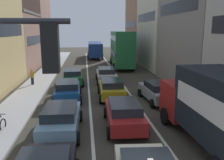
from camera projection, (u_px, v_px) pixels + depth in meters
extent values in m
cube|color=#ACACAC|center=(41.00, 80.00, 25.05)|extent=(2.60, 64.00, 0.14)
cube|color=silver|center=(88.00, 80.00, 25.62)|extent=(0.16, 60.00, 0.01)
cube|color=silver|center=(119.00, 79.00, 26.00)|extent=(0.16, 60.00, 0.01)
cube|color=black|center=(8.00, 30.00, 20.37)|extent=(0.02, 8.80, 1.10)
cube|color=#936B5B|center=(8.00, 43.00, 31.02)|extent=(7.00, 10.90, 7.24)
cube|color=black|center=(35.00, 40.00, 31.34)|extent=(0.02, 8.80, 1.10)
cube|color=#66605B|center=(5.00, 13.00, 30.24)|extent=(7.20, 10.90, 0.30)
cube|color=#936B5B|center=(26.00, 27.00, 41.26)|extent=(7.00, 10.90, 11.62)
cube|color=black|center=(47.00, 24.00, 41.53)|extent=(0.02, 8.80, 1.10)
cube|color=#9E7556|center=(149.00, 28.00, 43.72)|extent=(7.00, 10.90, 11.44)
cube|color=black|center=(130.00, 24.00, 43.21)|extent=(0.02, 8.80, 1.10)
cube|color=beige|center=(170.00, 22.00, 32.90)|extent=(7.00, 10.90, 12.67)
cube|color=black|center=(145.00, 17.00, 32.37)|extent=(0.02, 8.80, 1.10)
cube|color=gray|center=(212.00, 15.00, 22.14)|extent=(7.00, 10.90, 13.24)
cube|color=black|center=(176.00, 7.00, 21.61)|extent=(0.02, 8.80, 1.10)
cube|color=black|center=(51.00, 48.00, 4.04)|extent=(0.28, 0.28, 0.84)
sphere|color=red|center=(51.00, 33.00, 4.13)|extent=(0.18, 0.18, 0.18)
sphere|color=#F2A519|center=(52.00, 48.00, 4.19)|extent=(0.18, 0.18, 0.18)
sphere|color=green|center=(53.00, 62.00, 4.24)|extent=(0.18, 0.18, 0.18)
cube|color=#A51E1E|center=(187.00, 100.00, 13.28)|extent=(2.41, 2.41, 1.90)
cube|color=black|center=(179.00, 88.00, 14.38)|extent=(2.02, 0.04, 0.70)
cube|color=white|center=(200.00, 103.00, 9.28)|extent=(0.05, 4.48, 0.90)
cylinder|color=black|center=(165.00, 116.00, 13.42)|extent=(0.31, 0.96, 0.96)
cylinder|color=black|center=(205.00, 114.00, 13.70)|extent=(0.31, 0.96, 0.96)
cube|color=#A51E1E|center=(124.00, 115.00, 13.01)|extent=(1.93, 4.35, 0.70)
cube|color=#1E2328|center=(124.00, 107.00, 12.70)|extent=(1.65, 2.45, 0.52)
cylinder|color=black|center=(106.00, 113.00, 14.43)|extent=(0.24, 0.65, 0.64)
cylinder|color=black|center=(135.00, 112.00, 14.58)|extent=(0.24, 0.65, 0.64)
cylinder|color=black|center=(109.00, 133.00, 11.58)|extent=(0.24, 0.65, 0.64)
cylinder|color=black|center=(146.00, 132.00, 11.73)|extent=(0.24, 0.65, 0.64)
cube|color=#759EB7|center=(61.00, 120.00, 12.29)|extent=(1.94, 4.36, 0.70)
cube|color=#1E2328|center=(60.00, 111.00, 11.98)|extent=(1.66, 2.46, 0.52)
cylinder|color=black|center=(49.00, 117.00, 13.71)|extent=(0.24, 0.65, 0.64)
cylinder|color=black|center=(80.00, 116.00, 13.86)|extent=(0.24, 0.65, 0.64)
cylinder|color=black|center=(37.00, 140.00, 10.86)|extent=(0.24, 0.65, 0.64)
cylinder|color=black|center=(77.00, 138.00, 11.01)|extent=(0.24, 0.65, 0.64)
cube|color=#B29319|center=(112.00, 90.00, 18.63)|extent=(1.89, 4.34, 0.70)
cube|color=#1E2328|center=(112.00, 83.00, 18.32)|extent=(1.63, 2.44, 0.52)
cylinder|color=black|center=(99.00, 90.00, 20.04)|extent=(0.23, 0.64, 0.64)
cylinder|color=black|center=(121.00, 89.00, 20.21)|extent=(0.23, 0.64, 0.64)
cylinder|color=black|center=(101.00, 99.00, 17.19)|extent=(0.23, 0.64, 0.64)
cylinder|color=black|center=(126.00, 99.00, 17.36)|extent=(0.23, 0.64, 0.64)
cube|color=#194C8C|center=(68.00, 91.00, 18.15)|extent=(1.94, 4.35, 0.70)
cube|color=#1E2328|center=(68.00, 85.00, 17.84)|extent=(1.66, 2.46, 0.52)
cylinder|color=black|center=(57.00, 91.00, 19.51)|extent=(0.24, 0.65, 0.64)
cylinder|color=black|center=(80.00, 90.00, 19.77)|extent=(0.24, 0.65, 0.64)
cylinder|color=black|center=(54.00, 102.00, 16.68)|extent=(0.24, 0.65, 0.64)
cylinder|color=black|center=(80.00, 101.00, 16.94)|extent=(0.24, 0.65, 0.64)
cube|color=beige|center=(106.00, 76.00, 24.40)|extent=(1.84, 4.32, 0.70)
cube|color=#1E2328|center=(106.00, 70.00, 24.09)|extent=(1.61, 2.42, 0.52)
cylinder|color=black|center=(97.00, 76.00, 25.80)|extent=(0.23, 0.64, 0.64)
cylinder|color=black|center=(113.00, 76.00, 25.99)|extent=(0.23, 0.64, 0.64)
cylinder|color=black|center=(98.00, 82.00, 22.96)|extent=(0.23, 0.64, 0.64)
cylinder|color=black|center=(117.00, 82.00, 23.15)|extent=(0.23, 0.64, 0.64)
cube|color=#19592D|center=(73.00, 77.00, 23.42)|extent=(1.99, 4.38, 0.70)
cube|color=#1E2328|center=(72.00, 72.00, 23.12)|extent=(1.69, 2.48, 0.52)
cylinder|color=black|center=(64.00, 78.00, 24.77)|extent=(0.25, 0.65, 0.64)
cylinder|color=black|center=(82.00, 78.00, 25.05)|extent=(0.25, 0.65, 0.64)
cylinder|color=black|center=(63.00, 84.00, 21.94)|extent=(0.25, 0.65, 0.64)
cylinder|color=black|center=(83.00, 84.00, 22.23)|extent=(0.25, 0.65, 0.64)
cube|color=gray|center=(158.00, 93.00, 17.73)|extent=(2.06, 4.40, 0.70)
cube|color=#1E2328|center=(159.00, 86.00, 17.42)|extent=(1.73, 2.50, 0.52)
cylinder|color=black|center=(140.00, 93.00, 19.06)|extent=(0.26, 0.65, 0.64)
cylinder|color=black|center=(162.00, 92.00, 19.37)|extent=(0.26, 0.65, 0.64)
cylinder|color=black|center=(152.00, 104.00, 16.24)|extent=(0.26, 0.65, 0.64)
cylinder|color=black|center=(177.00, 102.00, 16.55)|extent=(0.26, 0.65, 0.64)
cube|color=#1E6033|center=(121.00, 55.00, 34.18)|extent=(2.99, 10.61, 2.40)
cube|color=black|center=(121.00, 53.00, 34.10)|extent=(2.99, 9.98, 0.70)
cube|color=#1E6033|center=(122.00, 39.00, 33.71)|extent=(2.99, 10.61, 2.16)
cube|color=black|center=(122.00, 38.00, 33.66)|extent=(2.99, 9.98, 0.64)
cylinder|color=black|center=(111.00, 60.00, 38.03)|extent=(0.35, 1.01, 1.00)
cylinder|color=black|center=(127.00, 60.00, 38.19)|extent=(0.35, 1.01, 1.00)
cylinder|color=black|center=(114.00, 67.00, 31.27)|extent=(0.35, 1.01, 1.00)
cylinder|color=black|center=(133.00, 67.00, 31.43)|extent=(0.35, 1.01, 1.00)
cube|color=navy|center=(95.00, 49.00, 45.92)|extent=(2.72, 10.55, 2.40)
cube|color=black|center=(95.00, 47.00, 45.85)|extent=(2.74, 9.92, 0.70)
cylinder|color=black|center=(89.00, 53.00, 49.74)|extent=(0.32, 1.01, 1.00)
cylinder|color=black|center=(101.00, 53.00, 49.97)|extent=(0.32, 1.01, 1.00)
cylinder|color=black|center=(89.00, 57.00, 42.99)|extent=(0.32, 1.01, 1.00)
cylinder|color=black|center=(102.00, 57.00, 43.21)|extent=(0.32, 1.01, 1.00)
torus|color=black|center=(3.00, 125.00, 12.55)|extent=(0.15, 0.68, 0.68)
cylinder|color=black|center=(1.00, 114.00, 12.31)|extent=(0.50, 0.10, 0.04)
cylinder|color=#262D47|center=(32.00, 82.00, 22.61)|extent=(0.16, 0.16, 0.82)
cylinder|color=#262D47|center=(33.00, 82.00, 22.77)|extent=(0.16, 0.16, 0.82)
cylinder|color=gold|center=(32.00, 74.00, 22.55)|extent=(0.34, 0.34, 0.60)
sphere|color=tan|center=(32.00, 70.00, 22.46)|extent=(0.24, 0.24, 0.24)
cylinder|color=gold|center=(30.00, 75.00, 22.34)|extent=(0.10, 0.10, 0.55)
cylinder|color=gold|center=(33.00, 74.00, 22.74)|extent=(0.10, 0.10, 0.55)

